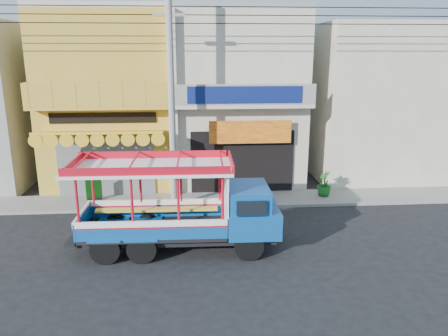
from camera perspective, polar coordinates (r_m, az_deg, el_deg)
The scene contains 11 objects.
ground at distance 15.22m, azimuth -3.04°, elevation -9.44°, with size 90.00×90.00×0.00m, color black.
sidewalk at distance 18.92m, azimuth -3.33°, elevation -4.26°, with size 30.00×2.00×0.12m, color slate.
shophouse_left at distance 22.25m, azimuth -14.18°, elevation 8.92°, with size 6.00×7.50×8.24m.
shophouse_right at distance 22.05m, azimuth 1.58°, elevation 9.31°, with size 6.00×6.75×8.24m.
party_pilaster at distance 18.86m, azimuth -6.63°, elevation 7.92°, with size 0.35×0.30×8.00m, color #B8AD97.
filler_building_right at distance 23.86m, azimuth 18.71°, elevation 8.23°, with size 6.00×6.00×7.60m, color #B8AD97.
utility_pole at distance 17.21m, azimuth -6.43°, elevation 10.71°, with size 28.00×0.26×9.00m.
songthaew_truck at distance 14.08m, azimuth -4.16°, elevation -5.01°, with size 6.64×2.34×3.08m.
green_sign at distance 19.38m, azimuth -16.62°, elevation -2.88°, with size 0.64×0.51×1.03m.
potted_plant_b at distance 18.30m, azimuth 2.09°, elevation -3.00°, with size 0.57×0.46×1.04m, color #1B611E.
potted_plant_c at distance 19.65m, azimuth 12.97°, elevation -2.00°, with size 0.62×0.62×1.11m, color #1B611E.
Camera 1 is at (-0.25, -13.86, 6.30)m, focal length 35.00 mm.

